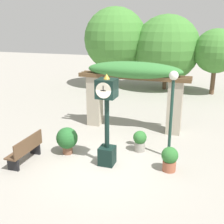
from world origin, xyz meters
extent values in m
plane|color=gray|center=(0.00, 0.00, 0.00)|extent=(60.00, 60.00, 0.00)
cube|color=black|center=(0.02, 0.07, 0.30)|extent=(0.48, 0.48, 0.59)
cylinder|color=black|center=(0.02, 0.07, 1.38)|extent=(0.15, 0.15, 1.58)
cylinder|color=gold|center=(0.02, 0.07, 2.19)|extent=(0.23, 0.23, 0.04)
cube|color=black|center=(0.02, 0.07, 2.50)|extent=(0.57, 0.57, 0.57)
cylinder|color=beige|center=(0.02, -0.23, 2.50)|extent=(0.46, 0.02, 0.46)
cylinder|color=beige|center=(0.02, 0.36, 2.50)|extent=(0.46, 0.02, 0.46)
cube|color=black|center=(0.02, -0.24, 2.50)|extent=(0.16, 0.01, 0.02)
cube|color=black|center=(0.02, -0.24, 2.57)|extent=(0.02, 0.01, 0.15)
cone|color=gold|center=(0.02, 0.07, 2.85)|extent=(0.20, 0.20, 0.15)
cube|color=#A89E89|center=(-1.73, 3.46, 1.09)|extent=(0.57, 0.57, 2.18)
cube|color=#A89E89|center=(1.73, 3.46, 1.09)|extent=(0.57, 0.57, 2.18)
cube|color=brown|center=(0.00, 3.18, 2.26)|extent=(4.62, 0.14, 0.16)
cube|color=brown|center=(0.00, 3.46, 2.26)|extent=(4.62, 0.14, 0.16)
cube|color=brown|center=(0.00, 3.74, 2.26)|extent=(4.62, 0.14, 0.16)
ellipsoid|color=#387A38|center=(0.00, 3.46, 2.52)|extent=(3.96, 1.17, 0.70)
cylinder|color=brown|center=(-1.54, 0.37, 0.15)|extent=(0.35, 0.35, 0.30)
sphere|color=#235B28|center=(-1.54, 0.37, 0.58)|extent=(0.74, 0.74, 0.74)
cylinder|color=gray|center=(0.80, 1.34, 0.17)|extent=(0.37, 0.37, 0.34)
sphere|color=#2D6B2D|center=(0.80, 1.34, 0.52)|extent=(0.48, 0.48, 0.48)
cylinder|color=#9E563D|center=(1.97, 0.26, 0.16)|extent=(0.41, 0.41, 0.33)
sphere|color=#2D6B2D|center=(1.97, 0.26, 0.52)|extent=(0.51, 0.51, 0.51)
cube|color=brown|center=(-2.59, -0.62, 0.41)|extent=(0.42, 1.50, 0.05)
cube|color=brown|center=(-2.40, -0.62, 0.67)|extent=(0.04, 1.50, 0.45)
cube|color=black|center=(-2.59, -0.02, 0.20)|extent=(0.38, 0.08, 0.39)
cube|color=black|center=(-2.59, -1.22, 0.20)|extent=(0.38, 0.08, 0.39)
cylinder|color=#19382D|center=(1.84, 1.19, 1.32)|extent=(0.10, 0.10, 2.64)
sphere|color=white|center=(1.84, 1.19, 2.79)|extent=(0.30, 0.30, 0.30)
cylinder|color=brown|center=(-3.27, 11.28, 0.90)|extent=(0.28, 0.28, 1.81)
sphere|color=#427F33|center=(-3.27, 11.28, 3.30)|extent=(4.28, 4.28, 4.28)
cylinder|color=brown|center=(0.20, 11.58, 0.60)|extent=(0.28, 0.28, 1.20)
sphere|color=#427F33|center=(0.20, 11.58, 2.74)|extent=(4.40, 4.40, 4.40)
cylinder|color=brown|center=(3.30, 11.01, 0.89)|extent=(0.28, 0.28, 1.77)
sphere|color=#427F33|center=(3.30, 11.01, 2.72)|extent=(2.70, 2.70, 2.70)
camera|label=1|loc=(2.72, -7.61, 4.34)|focal=45.00mm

